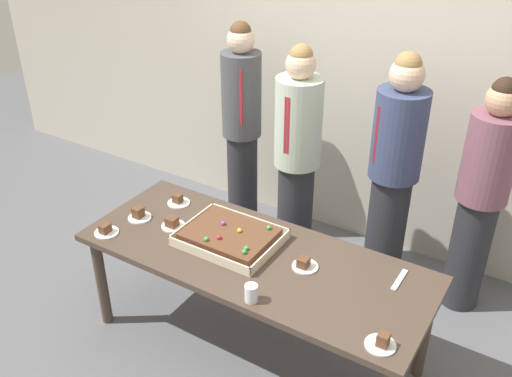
{
  "coord_description": "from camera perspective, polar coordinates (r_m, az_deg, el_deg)",
  "views": [
    {
      "loc": [
        1.43,
        -2.26,
        2.7
      ],
      "look_at": [
        -0.08,
        0.15,
        1.07
      ],
      "focal_mm": 39.74,
      "sensor_mm": 36.0,
      "label": 1
    }
  ],
  "objects": [
    {
      "name": "person_far_right_suit",
      "position": [
        3.89,
        21.72,
        -0.72
      ],
      "size": [
        0.32,
        0.32,
        1.65
      ],
      "rotation": [
        0.0,
        0.0,
        -2.4
      ],
      "color": "#28282D",
      "rests_on": "ground_plane"
    },
    {
      "name": "ground_plane",
      "position": [
        3.8,
        -0.21,
        -15.47
      ],
      "size": [
        12.0,
        12.0,
        0.0
      ],
      "primitive_type": "plane",
      "color": "#5B5B60"
    },
    {
      "name": "plated_slice_far_right",
      "position": [
        3.23,
        4.88,
        -7.63
      ],
      "size": [
        0.15,
        0.15,
        0.07
      ],
      "color": "white",
      "rests_on": "party_table"
    },
    {
      "name": "plated_slice_near_left",
      "position": [
        3.61,
        -14.87,
        -4.12
      ],
      "size": [
        0.15,
        0.15,
        0.07
      ],
      "color": "white",
      "rests_on": "party_table"
    },
    {
      "name": "sheet_cake",
      "position": [
        3.42,
        -2.65,
        -4.85
      ],
      "size": [
        0.58,
        0.46,
        0.1
      ],
      "color": "beige",
      "rests_on": "party_table"
    },
    {
      "name": "cake_server_utensil",
      "position": [
        3.23,
        14.24,
        -8.89
      ],
      "size": [
        0.03,
        0.2,
        0.01
      ],
      "primitive_type": "cube",
      "color": "silver",
      "rests_on": "party_table"
    },
    {
      "name": "person_green_shirt_behind",
      "position": [
        3.86,
        13.65,
        1.36
      ],
      "size": [
        0.34,
        0.34,
        1.74
      ],
      "rotation": [
        0.0,
        0.0,
        -2.15
      ],
      "color": "#28282D",
      "rests_on": "ground_plane"
    },
    {
      "name": "drink_cup_nearest",
      "position": [
        2.98,
        -0.48,
        -10.49
      ],
      "size": [
        0.07,
        0.07,
        0.1
      ],
      "primitive_type": "cylinder",
      "color": "white",
      "rests_on": "party_table"
    },
    {
      "name": "party_table",
      "position": [
        3.37,
        -0.23,
        -7.77
      ],
      "size": [
        2.09,
        0.82,
        0.72
      ],
      "color": "#47382D",
      "rests_on": "ground_plane"
    },
    {
      "name": "plated_slice_center_front",
      "position": [
        3.71,
        -11.71,
        -2.61
      ],
      "size": [
        0.15,
        0.15,
        0.08
      ],
      "color": "white",
      "rests_on": "party_table"
    },
    {
      "name": "plated_slice_near_right",
      "position": [
        3.59,
        -8.39,
        -3.53
      ],
      "size": [
        0.15,
        0.15,
        0.07
      ],
      "color": "white",
      "rests_on": "party_table"
    },
    {
      "name": "person_striped_tie_right",
      "position": [
        3.95,
        4.14,
        2.71
      ],
      "size": [
        0.32,
        0.32,
        1.73
      ],
      "rotation": [
        0.0,
        0.0,
        -1.58
      ],
      "color": "#28282D",
      "rests_on": "ground_plane"
    },
    {
      "name": "plated_slice_far_left",
      "position": [
        3.83,
        -7.84,
        -1.25
      ],
      "size": [
        0.15,
        0.15,
        0.07
      ],
      "color": "white",
      "rests_on": "party_table"
    },
    {
      "name": "interior_back_panel",
      "position": [
        4.29,
        11.51,
        12.99
      ],
      "size": [
        8.0,
        0.12,
        3.0
      ],
      "primitive_type": "cube",
      "color": "beige",
      "rests_on": "ground_plane"
    },
    {
      "name": "plated_slice_center_back",
      "position": [
        2.82,
        12.53,
        -14.9
      ],
      "size": [
        0.15,
        0.15,
        0.08
      ],
      "color": "white",
      "rests_on": "party_table"
    },
    {
      "name": "person_serving_front",
      "position": [
        4.39,
        -1.44,
        6.01
      ],
      "size": [
        0.3,
        0.3,
        1.75
      ],
      "rotation": [
        0.0,
        0.0,
        -1.05
      ],
      "color": "#28282D",
      "rests_on": "ground_plane"
    }
  ]
}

